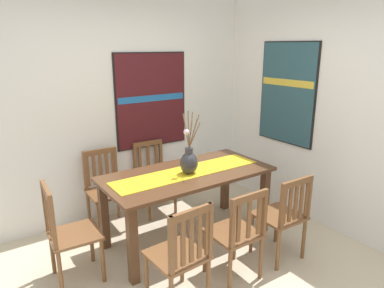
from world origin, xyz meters
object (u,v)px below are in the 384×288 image
Objects in this scene: chair_0 at (153,176)px; painting_on_side_wall at (287,93)px; chair_1 at (237,233)px; painting_on_back_wall at (151,100)px; centerpiece_vase at (189,161)px; chair_5 at (181,254)px; chair_4 at (284,215)px; chair_3 at (106,187)px; dining_table at (188,183)px; chair_2 at (68,232)px.

painting_on_side_wall is at bearing -29.38° from chair_0.
painting_on_back_wall is at bearing 85.14° from chair_1.
centerpiece_vase is 0.73× the size of chair_5.
chair_4 is at bearing -137.50° from painting_on_side_wall.
chair_3 is at bearing 125.89° from centerpiece_vase.
chair_3 reaches higher than dining_table.
chair_0 is at bearing 107.74° from chair_4.
centerpiece_vase is 1.60m from painting_on_side_wall.
centerpiece_vase is at bearing -92.99° from chair_0.
chair_0 is 0.76× the size of painting_on_back_wall.
painting_on_back_wall reaches higher than chair_3.
chair_2 is (-1.28, -0.81, 0.01)m from chair_0.
painting_on_back_wall is at bearing 35.88° from chair_2.
chair_4 is 0.97× the size of chair_5.
chair_4 is 0.75× the size of painting_on_back_wall.
centerpiece_vase reaches higher than dining_table.
painting_on_side_wall is at bearing -36.92° from painting_on_back_wall.
dining_table is at bearing 53.54° from chair_5.
chair_0 is (0.03, 0.82, -0.19)m from dining_table.
chair_4 is at bearing -72.26° from chair_0.
chair_5 is (0.00, -1.61, 0.00)m from chair_3.
chair_5 reaches higher than chair_1.
painting_on_back_wall is (0.15, 1.07, 0.47)m from centerpiece_vase.
chair_1 is 0.97× the size of chair_5.
dining_table is at bearing -92.18° from chair_0.
chair_3 is (-0.61, 0.78, -0.18)m from dining_table.
chair_3 is at bearing 126.14° from chair_4.
chair_3 is at bearing -175.89° from chair_0.
chair_4 reaches higher than chair_1.
centerpiece_vase is at bearing -105.87° from dining_table.
dining_table is 1.26m from chair_2.
chair_2 reaches higher than chair_3.
centerpiece_vase reaches higher than chair_0.
chair_2 is 1.06m from chair_5.
chair_2 is at bearing 146.26° from chair_1.
dining_table is 0.85m from chair_0.
painting_on_back_wall reaches higher than dining_table.
chair_2 is at bearing -129.76° from chair_3.
painting_on_side_wall is at bearing -20.16° from chair_3.
chair_2 is at bearing -147.65° from chair_0.
chair_1 is at bearing -33.74° from chair_2.
chair_0 reaches higher than chair_4.
painting_on_side_wall reaches higher than painting_on_back_wall.
centerpiece_vase is 0.57× the size of painting_on_back_wall.
chair_3 reaches higher than chair_0.
centerpiece_vase is at bearing 126.40° from chair_4.
dining_table is 1.44× the size of painting_on_side_wall.
painting_on_side_wall reaches higher than chair_3.
chair_4 is at bearing -24.94° from chair_2.
chair_2 is at bearing -144.12° from painting_on_back_wall.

